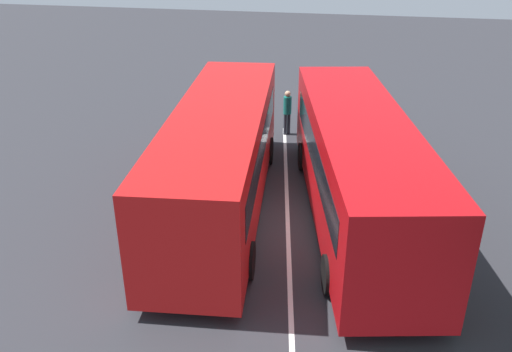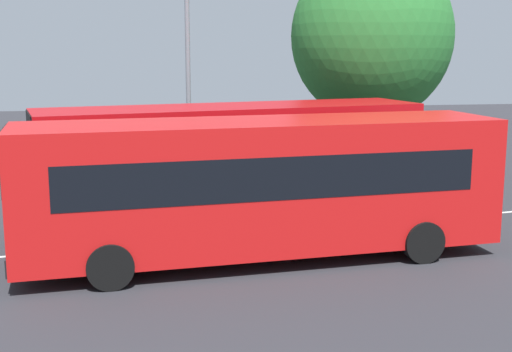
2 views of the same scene
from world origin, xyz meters
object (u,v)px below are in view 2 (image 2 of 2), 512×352
bus_far_left (232,157)px  depot_tree (372,37)px  bus_center_left (260,184)px  street_lamp (190,62)px

bus_far_left → depot_tree: 8.51m
bus_far_left → bus_center_left: (-0.09, 3.92, 0.00)m
bus_center_left → depot_tree: bearing=-126.8°
bus_center_left → street_lamp: size_ratio=1.48×
bus_far_left → street_lamp: bearing=-91.6°
depot_tree → bus_center_left: bearing=58.6°
bus_center_left → street_lamp: (0.88, -8.38, 2.49)m
bus_center_left → street_lamp: bearing=-89.4°
bus_center_left → depot_tree: (-5.65, -9.25, 3.34)m
street_lamp → depot_tree: size_ratio=0.90×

